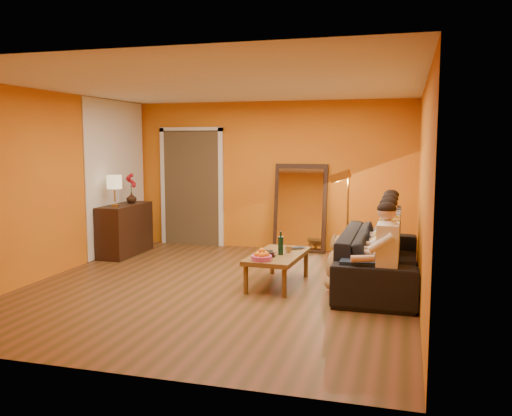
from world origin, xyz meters
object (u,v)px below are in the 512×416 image
(floor_lamp, at_px, (348,220))
(person_mid_right, at_px, (390,239))
(coffee_table, at_px, (278,269))
(wine_bottle, at_px, (281,243))
(sideboard, at_px, (125,230))
(person_mid_left, at_px, (389,247))
(sofa, at_px, (379,258))
(person_far_left, at_px, (387,256))
(tumbler, at_px, (289,249))
(laptop, at_px, (296,249))
(person_far_right, at_px, (392,233))
(dog, at_px, (341,263))
(vase, at_px, (132,198))
(table_lamp, at_px, (115,191))
(mirror_frame, at_px, (300,208))

(floor_lamp, height_order, person_mid_right, floor_lamp)
(coffee_table, relative_size, wine_bottle, 3.94)
(coffee_table, xyz_separation_m, wine_bottle, (0.05, -0.05, 0.37))
(sideboard, bearing_deg, person_mid_left, -17.08)
(sofa, height_order, person_far_left, person_far_left)
(tumbler, distance_m, laptop, 0.24)
(person_mid_left, distance_m, laptop, 1.35)
(tumbler, bearing_deg, person_far_right, 33.07)
(person_far_left, bearing_deg, floor_lamp, 108.66)
(sideboard, relative_size, person_far_left, 0.97)
(person_far_right, distance_m, tumbler, 1.57)
(person_mid_right, bearing_deg, dog, -138.15)
(sofa, height_order, tumbler, sofa)
(sideboard, relative_size, tumbler, 12.39)
(vase, bearing_deg, table_lamp, -90.00)
(person_far_right, bearing_deg, vase, 173.56)
(dog, bearing_deg, sideboard, 154.14)
(sofa, relative_size, laptop, 8.48)
(sofa, bearing_deg, tumbler, 99.83)
(sofa, relative_size, vase, 13.93)
(person_far_left, bearing_deg, wine_bottle, 155.68)
(dog, xyz_separation_m, wine_bottle, (-0.80, 0.05, 0.21))
(dog, bearing_deg, person_far_left, -51.09)
(person_far_right, bearing_deg, mirror_frame, 140.06)
(mirror_frame, relative_size, table_lamp, 2.98)
(table_lamp, distance_m, person_far_right, 4.40)
(table_lamp, height_order, coffee_table, table_lamp)
(mirror_frame, distance_m, floor_lamp, 1.39)
(table_lamp, xyz_separation_m, coffee_table, (2.94, -0.92, -0.90))
(person_mid_right, xyz_separation_m, person_far_right, (0.00, 0.55, 0.00))
(person_mid_right, xyz_separation_m, vase, (-4.37, 1.04, 0.33))
(table_lamp, height_order, dog, table_lamp)
(mirror_frame, distance_m, vase, 2.92)
(wine_bottle, height_order, vase, vase)
(coffee_table, bearing_deg, laptop, 66.23)
(vase, bearing_deg, mirror_frame, 16.57)
(person_far_right, xyz_separation_m, tumbler, (-1.31, -0.85, -0.15))
(sideboard, distance_m, person_far_right, 4.38)
(mirror_frame, relative_size, laptop, 5.16)
(person_mid_left, height_order, person_far_right, same)
(dog, bearing_deg, person_mid_right, 35.20)
(coffee_table, height_order, laptop, laptop)
(vase, bearing_deg, coffee_table, -26.56)
(mirror_frame, bearing_deg, coffee_table, -86.34)
(dog, bearing_deg, tumbler, 156.48)
(person_mid_left, distance_m, vase, 4.66)
(person_far_right, relative_size, laptop, 4.14)
(person_far_right, height_order, wine_bottle, person_far_right)
(table_lamp, xyz_separation_m, tumbler, (3.06, -0.80, -0.64))
(sideboard, relative_size, vase, 6.58)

